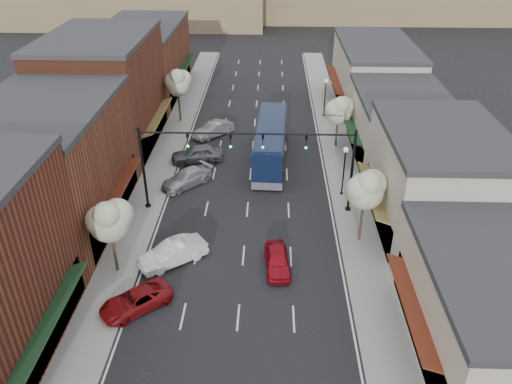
# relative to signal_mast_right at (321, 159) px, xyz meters

# --- Properties ---
(ground) EXTENTS (160.00, 160.00, 0.00)m
(ground) POSITION_rel_signal_mast_right_xyz_m (-5.62, -8.00, -4.62)
(ground) COLOR black
(ground) RESTS_ON ground
(sidewalk_left) EXTENTS (2.80, 73.00, 0.15)m
(sidewalk_left) POSITION_rel_signal_mast_right_xyz_m (-14.02, 10.50, -4.55)
(sidewalk_left) COLOR gray
(sidewalk_left) RESTS_ON ground
(sidewalk_right) EXTENTS (2.80, 73.00, 0.15)m
(sidewalk_right) POSITION_rel_signal_mast_right_xyz_m (2.78, 10.50, -4.55)
(sidewalk_right) COLOR gray
(sidewalk_right) RESTS_ON ground
(curb_left) EXTENTS (0.25, 73.00, 0.17)m
(curb_left) POSITION_rel_signal_mast_right_xyz_m (-12.62, 10.50, -4.55)
(curb_left) COLOR gray
(curb_left) RESTS_ON ground
(curb_right) EXTENTS (0.25, 73.00, 0.17)m
(curb_right) POSITION_rel_signal_mast_right_xyz_m (1.38, 10.50, -4.55)
(curb_right) COLOR gray
(curb_right) RESTS_ON ground
(bldg_left_midnear) EXTENTS (10.14, 14.10, 9.40)m
(bldg_left_midnear) POSITION_rel_signal_mast_right_xyz_m (-19.85, -2.00, 0.03)
(bldg_left_midnear) COLOR brown
(bldg_left_midnear) RESTS_ON ground
(bldg_left_midfar) EXTENTS (10.14, 14.10, 10.90)m
(bldg_left_midfar) POSITION_rel_signal_mast_right_xyz_m (-19.86, 12.00, 0.78)
(bldg_left_midfar) COLOR brown
(bldg_left_midfar) RESTS_ON ground
(bldg_left_far) EXTENTS (10.14, 18.10, 8.40)m
(bldg_left_far) POSITION_rel_signal_mast_right_xyz_m (-19.84, 28.00, -0.46)
(bldg_left_far) COLOR brown
(bldg_left_far) RESTS_ON ground
(bldg_right_near) EXTENTS (9.14, 12.10, 5.90)m
(bldg_right_near) POSITION_rel_signal_mast_right_xyz_m (8.07, -14.00, -1.70)
(bldg_right_near) COLOR #B5A590
(bldg_right_near) RESTS_ON ground
(bldg_right_midnear) EXTENTS (9.14, 12.10, 7.90)m
(bldg_right_midnear) POSITION_rel_signal_mast_right_xyz_m (8.10, -2.00, -0.72)
(bldg_right_midnear) COLOR #B7AD9D
(bldg_right_midnear) RESTS_ON ground
(bldg_right_midfar) EXTENTS (9.14, 12.10, 6.40)m
(bldg_right_midfar) POSITION_rel_signal_mast_right_xyz_m (8.08, 10.00, -1.46)
(bldg_right_midfar) COLOR #B5A590
(bldg_right_midfar) RESTS_ON ground
(bldg_right_far) EXTENTS (9.14, 16.10, 7.40)m
(bldg_right_far) POSITION_rel_signal_mast_right_xyz_m (8.09, 24.00, -0.96)
(bldg_right_far) COLOR #B7AD9D
(bldg_right_far) RESTS_ON ground
(hill_near) EXTENTS (50.00, 20.00, 8.00)m
(hill_near) POSITION_rel_signal_mast_right_xyz_m (-30.62, 70.00, -0.62)
(hill_near) COLOR #7A6647
(hill_near) RESTS_ON ground
(signal_mast_right) EXTENTS (8.22, 0.46, 7.00)m
(signal_mast_right) POSITION_rel_signal_mast_right_xyz_m (0.00, 0.00, 0.00)
(signal_mast_right) COLOR black
(signal_mast_right) RESTS_ON ground
(signal_mast_left) EXTENTS (8.22, 0.46, 7.00)m
(signal_mast_left) POSITION_rel_signal_mast_right_xyz_m (-11.24, 0.00, 0.00)
(signal_mast_left) COLOR black
(signal_mast_left) RESTS_ON ground
(tree_right_near) EXTENTS (2.85, 2.65, 5.95)m
(tree_right_near) POSITION_rel_signal_mast_right_xyz_m (2.73, -4.05, -0.17)
(tree_right_near) COLOR #47382B
(tree_right_near) RESTS_ON ground
(tree_right_far) EXTENTS (2.85, 2.65, 5.43)m
(tree_right_far) POSITION_rel_signal_mast_right_xyz_m (2.73, 11.95, -0.63)
(tree_right_far) COLOR #47382B
(tree_right_far) RESTS_ON ground
(tree_left_near) EXTENTS (2.85, 2.65, 5.69)m
(tree_left_near) POSITION_rel_signal_mast_right_xyz_m (-13.87, -8.05, -0.40)
(tree_left_near) COLOR #47382B
(tree_left_near) RESTS_ON ground
(tree_left_far) EXTENTS (2.85, 2.65, 6.13)m
(tree_left_far) POSITION_rel_signal_mast_right_xyz_m (-13.87, 17.95, -0.02)
(tree_left_far) COLOR #47382B
(tree_left_far) RESTS_ON ground
(lamp_post_near) EXTENTS (0.44, 0.44, 4.44)m
(lamp_post_near) POSITION_rel_signal_mast_right_xyz_m (2.18, 2.50, -1.62)
(lamp_post_near) COLOR black
(lamp_post_near) RESTS_ON ground
(lamp_post_far) EXTENTS (0.44, 0.44, 4.44)m
(lamp_post_far) POSITION_rel_signal_mast_right_xyz_m (2.18, 20.00, -1.62)
(lamp_post_far) COLOR black
(lamp_post_far) RESTS_ON ground
(coach_bus) EXTENTS (3.19, 12.14, 3.68)m
(coach_bus) POSITION_rel_signal_mast_right_xyz_m (-3.83, 8.78, -2.71)
(coach_bus) COLOR #0D1734
(coach_bus) RESTS_ON ground
(red_hatchback) EXTENTS (1.94, 4.11, 1.36)m
(red_hatchback) POSITION_rel_signal_mast_right_xyz_m (-3.29, -7.29, -3.94)
(red_hatchback) COLOR maroon
(red_hatchback) RESTS_ON ground
(parked_car_a) EXTENTS (4.70, 4.41, 1.23)m
(parked_car_a) POSITION_rel_signal_mast_right_xyz_m (-11.82, -11.39, -4.01)
(parked_car_a) COLOR maroon
(parked_car_a) RESTS_ON ground
(parked_car_b) EXTENTS (4.75, 4.11, 1.55)m
(parked_car_b) POSITION_rel_signal_mast_right_xyz_m (-10.36, -6.89, -3.85)
(parked_car_b) COLOR white
(parked_car_b) RESTS_ON ground
(parked_car_c) EXTENTS (4.71, 4.83, 1.39)m
(parked_car_c) POSITION_rel_signal_mast_right_xyz_m (-11.06, 3.78, -3.93)
(parked_car_c) COLOR #ABABB0
(parked_car_c) RESTS_ON ground
(parked_car_d) EXTENTS (5.16, 3.00, 1.65)m
(parked_car_d) POSITION_rel_signal_mast_right_xyz_m (-10.75, 8.28, -3.80)
(parked_car_d) COLOR #56575D
(parked_car_d) RESTS_ON ground
(parked_car_e) EXTENTS (4.31, 4.30, 1.49)m
(parked_car_e) POSITION_rel_signal_mast_right_xyz_m (-9.82, 14.24, -3.88)
(parked_car_e) COLOR #95959A
(parked_car_e) RESTS_ON ground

